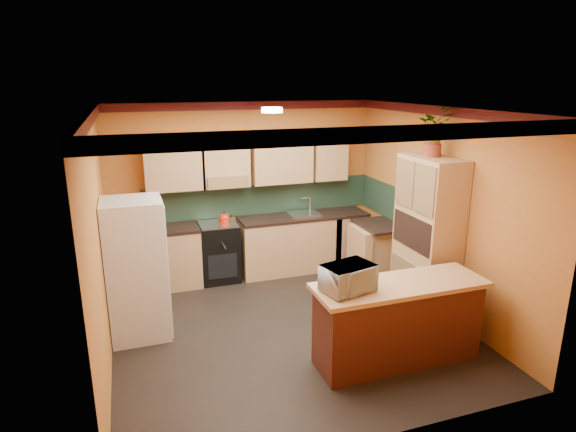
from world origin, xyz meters
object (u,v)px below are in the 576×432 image
at_px(breakfast_bar, 398,324).
at_px(microwave, 348,278).
at_px(base_cabinets_back, 258,248).
at_px(pantry, 427,238).
at_px(fridge, 137,269).
at_px(stove, 219,252).

height_order(breakfast_bar, microwave, microwave).
bearing_deg(base_cabinets_back, pantry, -48.46).
relative_size(base_cabinets_back, breakfast_bar, 2.03).
bearing_deg(breakfast_bar, fridge, 150.28).
distance_m(stove, fridge, 1.88).
bearing_deg(breakfast_bar, stove, 116.35).
bearing_deg(breakfast_bar, base_cabinets_back, 105.53).
bearing_deg(stove, base_cabinets_back, 0.00).
distance_m(base_cabinets_back, microwave, 2.95).
bearing_deg(microwave, stove, 90.96).
bearing_deg(stove, fridge, -132.15).
bearing_deg(fridge, microwave, -36.70).
xyz_separation_m(stove, breakfast_bar, (1.42, -2.88, -0.02)).
xyz_separation_m(base_cabinets_back, breakfast_bar, (0.80, -2.88, 0.00)).
relative_size(stove, fridge, 0.54).
height_order(base_cabinets_back, pantry, pantry).
distance_m(pantry, microwave, 1.81).
xyz_separation_m(fridge, breakfast_bar, (2.66, -1.52, -0.41)).
bearing_deg(microwave, base_cabinets_back, 78.90).
height_order(base_cabinets_back, fridge, fridge).
xyz_separation_m(fridge, microwave, (2.03, -1.52, 0.22)).
height_order(fridge, microwave, fridge).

